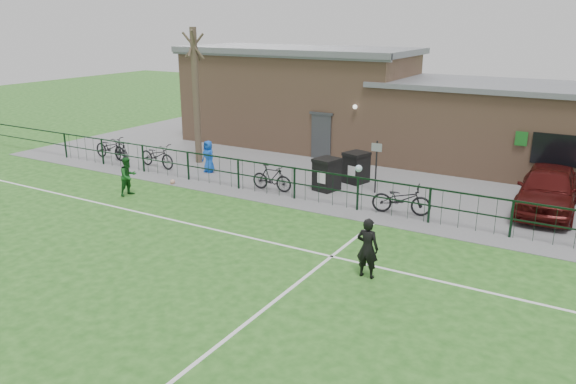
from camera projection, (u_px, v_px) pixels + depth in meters
The scene contains 21 objects.
ground at pixel (181, 298), 13.28m from camera, with size 90.00×90.00×0.00m, color #23591A.
paving_strip at pixel (387, 171), 24.38m from camera, with size 34.00×13.00×0.02m, color slate.
pitch_line_touch at pixel (329, 207), 19.69m from camera, with size 28.00×0.10×0.01m, color white.
pitch_line_mid at pixel (271, 242), 16.57m from camera, with size 28.00×0.10×0.01m, color white.
pitch_line_perp at pixel (251, 320), 12.30m from camera, with size 0.10×16.00×0.01m, color white.
perimeter_fence at pixel (331, 189), 19.68m from camera, with size 28.00×0.10×1.20m, color black.
bare_tree at pixel (196, 97), 24.91m from camera, with size 0.30×0.30×6.00m, color #493A2C.
wheelie_bin_left at pixel (327, 175), 21.43m from camera, with size 0.77×0.87×1.16m, color black.
wheelie_bin_right at pixel (356, 168), 22.43m from camera, with size 0.76×0.87×1.15m, color black.
sign_post at pixel (376, 167), 20.97m from camera, with size 0.06×0.06×2.00m, color black.
car_maroon at pixel (548, 189), 19.00m from camera, with size 1.86×4.62×1.57m, color #440D0C.
bicycle_a at pixel (110, 148), 26.24m from camera, with size 0.71×2.03×1.07m, color black.
bicycle_b at pixel (122, 151), 25.72m from camera, with size 0.48×1.68×1.01m, color black.
bicycle_c at pixel (157, 156), 24.74m from camera, with size 0.71×2.04×1.07m, color black.
bicycle_d at pixel (272, 178), 21.39m from camera, with size 0.47×1.68×1.01m, color black.
bicycle_e at pixel (401, 199), 18.82m from camera, with size 0.69×1.98×1.04m, color black.
spectator_child at pixel (208, 156), 23.92m from camera, with size 0.67×0.44×1.37m, color blue.
goalkeeper_kick at pixel (367, 245), 14.23m from camera, with size 2.08×3.47×2.04m.
outfield_player at pixel (128, 176), 20.84m from camera, with size 0.70×0.55×1.45m, color #18571E.
ball_ground at pixel (173, 182), 22.38m from camera, with size 0.20×0.20×0.20m, color silver.
clubhouse at pixel (395, 109), 26.62m from camera, with size 24.25×5.40×4.96m.
Camera 1 is at (8.26, -8.99, 6.32)m, focal length 35.00 mm.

